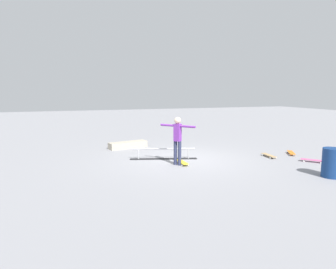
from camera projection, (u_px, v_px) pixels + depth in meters
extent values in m
plane|color=gray|center=(181.00, 160.00, 11.07)|extent=(60.00, 60.00, 0.00)
cube|color=black|center=(164.00, 159.00, 11.21)|extent=(2.48, 0.95, 0.01)
cylinder|color=#B7B7BC|center=(188.00, 154.00, 11.24)|extent=(0.04, 0.04, 0.39)
cylinder|color=#B7B7BC|center=(138.00, 154.00, 11.14)|extent=(0.04, 0.04, 0.39)
cylinder|color=#B7B7BC|center=(163.00, 149.00, 11.16)|extent=(2.27, 0.72, 0.05)
cube|color=#B2A893|center=(128.00, 145.00, 13.36)|extent=(1.79, 0.85, 0.28)
cylinder|color=#2D3351|center=(175.00, 153.00, 10.30)|extent=(0.17, 0.17, 0.84)
cylinder|color=#2D3351|center=(180.00, 153.00, 10.21)|extent=(0.17, 0.17, 0.84)
cube|color=purple|center=(178.00, 132.00, 10.15)|extent=(0.29, 0.29, 0.59)
sphere|color=beige|center=(178.00, 120.00, 10.09)|extent=(0.23, 0.23, 0.23)
cylinder|color=purple|center=(168.00, 125.00, 10.32)|extent=(0.41, 0.48, 0.08)
cylinder|color=purple|center=(188.00, 127.00, 9.92)|extent=(0.41, 0.48, 0.08)
cube|color=yellow|center=(182.00, 162.00, 10.42)|extent=(0.21, 0.80, 0.02)
cylinder|color=white|center=(188.00, 165.00, 10.21)|extent=(0.03, 0.05, 0.05)
cylinder|color=white|center=(182.00, 165.00, 10.13)|extent=(0.03, 0.05, 0.05)
cylinder|color=white|center=(182.00, 161.00, 10.72)|extent=(0.03, 0.05, 0.05)
cylinder|color=white|center=(176.00, 162.00, 10.64)|extent=(0.03, 0.05, 0.05)
cube|color=orange|center=(291.00, 152.00, 12.01)|extent=(0.59, 0.79, 0.02)
cylinder|color=white|center=(287.00, 152.00, 12.31)|extent=(0.05, 0.06, 0.05)
cylinder|color=white|center=(293.00, 152.00, 12.26)|extent=(0.05, 0.06, 0.05)
cylinder|color=white|center=(289.00, 155.00, 11.78)|extent=(0.05, 0.06, 0.05)
cylinder|color=white|center=(295.00, 155.00, 11.74)|extent=(0.05, 0.06, 0.05)
cube|color=tan|center=(269.00, 155.00, 11.51)|extent=(0.28, 0.82, 0.02)
cylinder|color=white|center=(262.00, 155.00, 11.76)|extent=(0.04, 0.06, 0.05)
cylinder|color=white|center=(267.00, 155.00, 11.81)|extent=(0.04, 0.06, 0.05)
cylinder|color=white|center=(270.00, 158.00, 11.23)|extent=(0.04, 0.06, 0.05)
cylinder|color=white|center=(276.00, 158.00, 11.29)|extent=(0.04, 0.06, 0.05)
cube|color=#E05993|center=(313.00, 160.00, 10.71)|extent=(0.67, 0.74, 0.02)
cylinder|color=white|center=(321.00, 162.00, 10.68)|extent=(0.06, 0.06, 0.05)
cylinder|color=white|center=(321.00, 163.00, 10.48)|extent=(0.06, 0.06, 0.05)
cylinder|color=white|center=(305.00, 160.00, 10.95)|extent=(0.06, 0.06, 0.05)
cylinder|color=white|center=(304.00, 161.00, 10.75)|extent=(0.06, 0.06, 0.05)
cylinder|color=navy|center=(332.00, 163.00, 8.80)|extent=(0.55, 0.55, 0.87)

